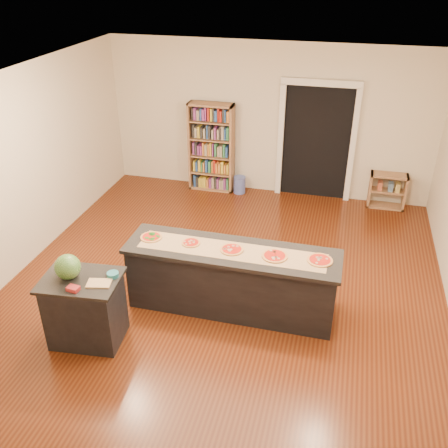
% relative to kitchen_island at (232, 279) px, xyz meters
% --- Properties ---
extents(room, '(6.00, 7.00, 2.80)m').
position_rel_kitchen_island_xyz_m(room, '(-0.21, 0.23, 0.95)').
color(room, beige).
rests_on(room, ground).
extents(doorway, '(1.40, 0.09, 2.21)m').
position_rel_kitchen_island_xyz_m(doorway, '(0.69, 3.70, 0.75)').
color(doorway, black).
rests_on(doorway, room).
extents(kitchen_island, '(2.70, 0.73, 0.89)m').
position_rel_kitchen_island_xyz_m(kitchen_island, '(0.00, 0.00, 0.00)').
color(kitchen_island, black).
rests_on(kitchen_island, ground).
extents(side_counter, '(0.89, 0.65, 0.88)m').
position_rel_kitchen_island_xyz_m(side_counter, '(-1.53, -1.01, -0.00)').
color(side_counter, black).
rests_on(side_counter, ground).
extents(bookshelf, '(0.85, 0.30, 1.70)m').
position_rel_kitchen_island_xyz_m(bookshelf, '(-1.25, 3.53, 0.40)').
color(bookshelf, '#9B704B').
rests_on(bookshelf, ground).
extents(low_shelf, '(0.65, 0.28, 0.65)m').
position_rel_kitchen_island_xyz_m(low_shelf, '(2.04, 3.54, -0.12)').
color(low_shelf, '#9B704B').
rests_on(low_shelf, ground).
extents(waste_bin, '(0.23, 0.23, 0.33)m').
position_rel_kitchen_island_xyz_m(waste_bin, '(-0.68, 3.48, -0.28)').
color(waste_bin, '#4D5DAC').
rests_on(waste_bin, ground).
extents(kraft_paper, '(2.35, 0.43, 0.00)m').
position_rel_kitchen_island_xyz_m(kraft_paper, '(-0.00, -0.02, 0.44)').
color(kraft_paper, '#A58555').
rests_on(kraft_paper, kitchen_island).
extents(watermelon, '(0.29, 0.29, 0.29)m').
position_rel_kitchen_island_xyz_m(watermelon, '(-1.66, -1.02, 0.58)').
color(watermelon, '#144214').
rests_on(watermelon, side_counter).
extents(cutting_board, '(0.30, 0.23, 0.02)m').
position_rel_kitchen_island_xyz_m(cutting_board, '(-1.28, -1.05, 0.44)').
color(cutting_board, tan).
rests_on(cutting_board, side_counter).
extents(package_red, '(0.14, 0.11, 0.05)m').
position_rel_kitchen_island_xyz_m(package_red, '(-1.50, -1.22, 0.46)').
color(package_red, maroon).
rests_on(package_red, side_counter).
extents(package_teal, '(0.14, 0.14, 0.05)m').
position_rel_kitchen_island_xyz_m(package_teal, '(-1.19, -0.87, 0.46)').
color(package_teal, '#195966').
rests_on(package_teal, side_counter).
extents(pizza_a, '(0.29, 0.29, 0.02)m').
position_rel_kitchen_island_xyz_m(pizza_a, '(-1.08, 0.03, 0.46)').
color(pizza_a, '#B17B44').
rests_on(pizza_a, kitchen_island).
extents(pizza_b, '(0.25, 0.25, 0.02)m').
position_rel_kitchen_island_xyz_m(pizza_b, '(-0.54, 0.02, 0.46)').
color(pizza_b, '#B17B44').
rests_on(pizza_b, kitchen_island).
extents(pizza_c, '(0.30, 0.30, 0.02)m').
position_rel_kitchen_island_xyz_m(pizza_c, '(-0.00, -0.00, 0.46)').
color(pizza_c, '#B17B44').
rests_on(pizza_c, kitchen_island).
extents(pizza_d, '(0.31, 0.31, 0.02)m').
position_rel_kitchen_island_xyz_m(pizza_d, '(0.54, -0.02, 0.46)').
color(pizza_d, '#B17B44').
rests_on(pizza_d, kitchen_island).
extents(pizza_e, '(0.29, 0.29, 0.02)m').
position_rel_kitchen_island_xyz_m(pizza_e, '(1.08, 0.02, 0.46)').
color(pizza_e, '#B17B44').
rests_on(pizza_e, kitchen_island).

